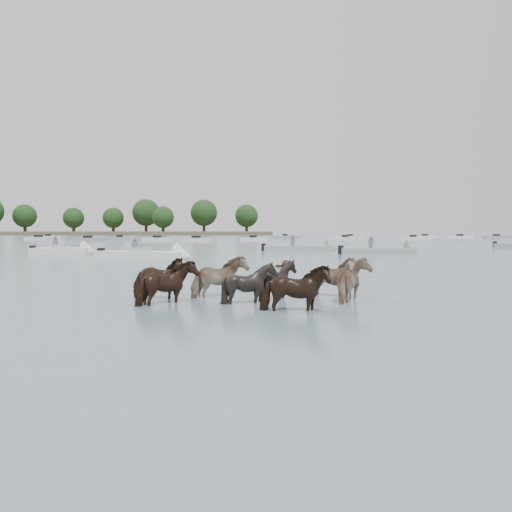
{
  "coord_description": "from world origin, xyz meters",
  "views": [
    {
      "loc": [
        1.52,
        -11.91,
        1.84
      ],
      "look_at": [
        1.86,
        1.95,
        1.1
      ],
      "focal_mm": 35.65,
      "sensor_mm": 36.0,
      "label": 1
    }
  ],
  "objects": [
    {
      "name": "ground",
      "position": [
        0.0,
        0.0,
        0.0
      ],
      "size": [
        400.0,
        400.0,
        0.0
      ],
      "primitive_type": "plane",
      "color": "#4C5E6E",
      "rests_on": "ground"
    },
    {
      "name": "shoreline",
      "position": [
        -70.0,
        150.0,
        0.5
      ],
      "size": [
        160.0,
        30.0,
        1.0
      ],
      "primitive_type": "cube",
      "color": "#4C4233",
      "rests_on": "ground"
    },
    {
      "name": "pony_herd",
      "position": [
        1.84,
        0.99,
        0.42
      ],
      "size": [
        6.61,
        3.71,
        1.38
      ],
      "color": "black",
      "rests_on": "ground"
    },
    {
      "name": "swimming_pony",
      "position": [
        3.52,
        12.45,
        0.1
      ],
      "size": [
        0.72,
        0.44,
        0.44
      ],
      "color": "black",
      "rests_on": "ground"
    },
    {
      "name": "motorboat_a",
      "position": [
        -10.94,
        25.0,
        0.23
      ],
      "size": [
        4.77,
        1.76,
        1.92
      ],
      "rotation": [
        0.0,
        0.0,
        -0.04
      ],
      "color": "silver",
      "rests_on": "ground"
    },
    {
      "name": "motorboat_b",
      "position": [
        -3.95,
        18.97,
        0.22
      ],
      "size": [
        6.3,
        3.4,
        1.92
      ],
      "rotation": [
        0.0,
        0.0,
        -0.31
      ],
      "color": "silver",
      "rests_on": "ground"
    },
    {
      "name": "motorboat_c",
      "position": [
        6.82,
        29.88,
        0.22
      ],
      "size": [
        6.36,
        1.94,
        1.92
      ],
      "rotation": [
        0.0,
        0.0,
        0.06
      ],
      "color": "gray",
      "rests_on": "ground"
    },
    {
      "name": "motorboat_d",
      "position": [
        11.95,
        24.58,
        0.22
      ],
      "size": [
        5.9,
        1.7,
        1.92
      ],
      "rotation": [
        0.0,
        0.0,
        0.02
      ],
      "color": "gray",
      "rests_on": "ground"
    },
    {
      "name": "distant_flotilla",
      "position": [
        1.01,
        73.75,
        0.26
      ],
      "size": [
        103.56,
        27.06,
        0.93
      ],
      "color": "gray",
      "rests_on": "ground"
    },
    {
      "name": "treeline",
      "position": [
        -71.23,
        151.05,
        6.43
      ],
      "size": [
        150.51,
        21.78,
        11.55
      ],
      "color": "#382619",
      "rests_on": "ground"
    }
  ]
}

